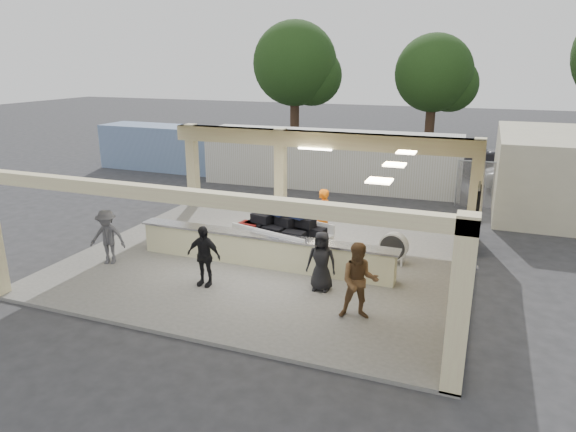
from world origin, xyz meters
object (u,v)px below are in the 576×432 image
at_px(passenger_d, 321,261).
at_px(container_white, 330,159).
at_px(passenger_b, 204,256).
at_px(passenger_a, 359,281).
at_px(car_dark, 498,165).
at_px(car_white_a, 536,179).
at_px(baggage_handler, 322,217).
at_px(luggage_cart, 282,229).
at_px(passenger_c, 107,237).
at_px(drum_fan, 394,247).
at_px(baggage_counter, 262,250).
at_px(container_blue, 180,149).

xyz_separation_m(passenger_d, container_white, (-3.33, 12.03, 0.44)).
bearing_deg(passenger_b, passenger_a, -4.11).
bearing_deg(car_dark, passenger_d, 167.67).
relative_size(passenger_b, car_white_a, 0.38).
xyz_separation_m(baggage_handler, car_white_a, (7.32, 10.77, -0.41)).
bearing_deg(luggage_cart, passenger_c, -136.25).
relative_size(passenger_a, car_white_a, 0.42).
distance_m(passenger_a, passenger_d, 1.78).
distance_m(passenger_b, container_white, 12.90).
bearing_deg(passenger_a, luggage_cart, 119.54).
relative_size(luggage_cart, passenger_c, 1.84).
xyz_separation_m(drum_fan, passenger_b, (-4.59, -3.49, 0.34)).
bearing_deg(passenger_c, passenger_d, -10.57).
bearing_deg(baggage_handler, passenger_b, -5.76).
distance_m(luggage_cart, car_dark, 16.21).
height_order(passenger_a, container_white, container_white).
bearing_deg(car_dark, baggage_counter, 159.79).
relative_size(baggage_counter, luggage_cart, 2.63).
relative_size(passenger_a, car_dark, 0.44).
distance_m(luggage_cart, baggage_handler, 1.68).
bearing_deg(baggage_counter, baggage_handler, 65.94).
bearing_deg(passenger_b, container_blue, 124.83).
bearing_deg(drum_fan, passenger_c, -151.45).
distance_m(drum_fan, passenger_c, 8.71).
distance_m(drum_fan, car_dark, 14.59).
bearing_deg(baggage_handler, passenger_c, -35.00).
bearing_deg(baggage_counter, luggage_cart, 76.23).
xyz_separation_m(passenger_c, car_dark, (11.18, 17.40, -0.23)).
relative_size(passenger_a, passenger_b, 1.11).
bearing_deg(passenger_b, baggage_handler, 65.37).
bearing_deg(luggage_cart, baggage_handler, 74.80).
height_order(passenger_a, car_dark, passenger_a).
distance_m(baggage_handler, passenger_a, 5.26).
bearing_deg(passenger_c, container_blue, 98.72).
height_order(luggage_cart, passenger_b, passenger_b).
bearing_deg(baggage_handler, container_white, -145.99).
bearing_deg(passenger_b, passenger_c, 174.72).
relative_size(passenger_a, passenger_d, 1.16).
bearing_deg(passenger_c, container_white, 60.29).
bearing_deg(baggage_handler, drum_fan, 90.81).
bearing_deg(passenger_d, baggage_handler, 103.81).
bearing_deg(car_dark, passenger_b, 159.44).
xyz_separation_m(car_white_a, container_blue, (-18.70, -1.49, 0.60)).
bearing_deg(container_blue, passenger_b, -54.57).
distance_m(drum_fan, passenger_b, 5.78).
height_order(baggage_handler, passenger_c, baggage_handler).
height_order(car_white_a, container_white, container_white).
distance_m(luggage_cart, drum_fan, 3.49).
xyz_separation_m(passenger_b, passenger_d, (3.10, 0.86, -0.03)).
relative_size(car_white_a, car_dark, 1.06).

